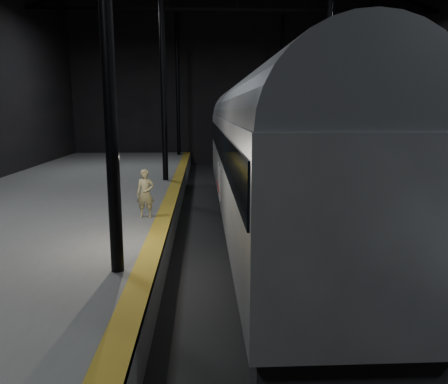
{
  "coord_description": "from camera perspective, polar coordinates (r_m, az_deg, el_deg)",
  "views": [
    {
      "loc": [
        -2.01,
        -12.71,
        4.28
      ],
      "look_at": [
        -1.42,
        -0.57,
        2.0
      ],
      "focal_mm": 35.0,
      "sensor_mm": 36.0,
      "label": 1
    }
  ],
  "objects": [
    {
      "name": "platform_left",
      "position": [
        14.35,
        -25.28,
        -5.69
      ],
      "size": [
        9.0,
        43.8,
        1.0
      ],
      "primitive_type": "cube",
      "color": "#565653",
      "rests_on": "ground"
    },
    {
      "name": "train",
      "position": [
        15.18,
        4.87,
        5.62
      ],
      "size": [
        2.98,
        19.88,
        5.31
      ],
      "color": "#94959B",
      "rests_on": "ground"
    },
    {
      "name": "woman",
      "position": [
        13.71,
        -10.23,
        -0.18
      ],
      "size": [
        0.57,
        0.39,
        1.5
      ],
      "primitive_type": "imported",
      "rotation": [
        0.0,
        0.0,
        -0.06
      ],
      "color": "tan",
      "rests_on": "platform_left"
    },
    {
      "name": "tactile_strip",
      "position": [
        13.19,
        -8.1,
        -3.86
      ],
      "size": [
        0.5,
        43.8,
        0.01
      ],
      "primitive_type": "cube",
      "color": "olive",
      "rests_on": "platform_left"
    },
    {
      "name": "track",
      "position": [
        13.54,
        5.96,
        -7.56
      ],
      "size": [
        2.4,
        43.0,
        0.24
      ],
      "color": "#3F3328",
      "rests_on": "ground"
    },
    {
      "name": "ground",
      "position": [
        13.56,
        5.95,
        -7.83
      ],
      "size": [
        44.0,
        44.0,
        0.0
      ],
      "primitive_type": "plane",
      "color": "black",
      "rests_on": "ground"
    }
  ]
}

